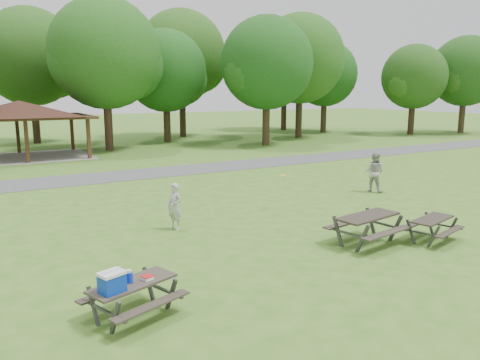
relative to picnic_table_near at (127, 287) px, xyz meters
name	(u,v)px	position (x,y,z in m)	size (l,w,h in m)	color
ground	(282,254)	(4.78, 1.56, -0.69)	(160.00, 160.00, 0.00)	#3F6D1F
asphalt_path	(128,175)	(4.78, 15.56, -0.68)	(120.00, 3.20, 0.02)	#49494C
pavilion	(20,111)	(0.78, 25.56, 2.38)	(8.60, 7.01, 3.76)	#3D2816
tree_row_e	(106,57)	(6.88, 26.59, 6.10)	(8.40, 8.00, 11.02)	#301E15
tree_row_f	(166,73)	(12.86, 30.09, 5.15)	(7.35, 7.00, 9.55)	black
tree_row_g	(267,66)	(18.87, 23.59, 5.64)	(7.77, 7.40, 10.25)	#2E2214
tree_row_h	(301,62)	(24.88, 27.09, 6.34)	(8.61, 8.20, 11.37)	black
tree_row_i	(325,76)	(30.86, 30.59, 5.22)	(7.14, 6.80, 9.52)	#2F2015
tree_row_j	(414,79)	(36.86, 24.09, 4.88)	(6.72, 6.40, 8.96)	black
tree_deep_b	(32,60)	(2.88, 34.59, 6.20)	(8.40, 8.00, 11.13)	black
tree_deep_c	(182,58)	(15.88, 33.59, 6.76)	(8.82, 8.40, 11.90)	black
tree_deep_d	(285,66)	(28.88, 35.09, 6.34)	(8.40, 8.00, 11.27)	black
tree_flank_right	(466,73)	(42.87, 22.59, 5.47)	(7.56, 7.20, 9.97)	#312215
picnic_table_near	(127,287)	(0.00, 0.00, 0.00)	(2.07, 1.86, 1.20)	#332B24
picnic_table_middle	(367,222)	(7.40, 1.03, -0.03)	(2.25, 1.91, 0.88)	#2A221E
picnic_table_far	(432,224)	(9.28, 0.28, -0.17)	(1.88, 1.65, 0.70)	black
frisbee_in_flight	(283,175)	(7.65, 5.59, 0.60)	(0.31, 0.31, 0.02)	yellow
frisbee_thrower	(175,207)	(3.14, 5.17, 0.07)	(0.55, 0.36, 1.51)	#AFAFB2
frisbee_catcher	(374,172)	(12.93, 6.09, 0.19)	(0.86, 0.67, 1.76)	#A4A5A7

